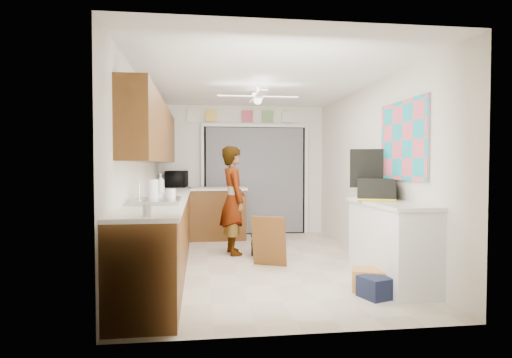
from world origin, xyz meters
name	(u,v)px	position (x,y,z in m)	size (l,w,h in m)	color
floor	(260,263)	(0.00, 0.00, 0.00)	(5.00, 5.00, 0.00)	beige
ceiling	(260,81)	(0.00, 0.00, 2.50)	(5.00, 5.00, 0.00)	white
wall_back	(242,170)	(0.00, 2.50, 1.25)	(3.20, 3.20, 0.00)	white
wall_front	(303,179)	(0.00, -2.50, 1.25)	(3.20, 3.20, 0.00)	white
wall_left	(140,173)	(-1.60, 0.00, 1.25)	(5.00, 5.00, 0.00)	white
wall_right	(371,172)	(1.60, 0.00, 1.25)	(5.00, 5.00, 0.00)	white
left_base_cabinets	(164,233)	(-1.30, 0.00, 0.45)	(0.60, 4.80, 0.90)	brown
left_countertop	(164,198)	(-1.29, 0.00, 0.92)	(0.62, 4.80, 0.04)	white
upper_cabinets	(154,133)	(-1.44, 0.20, 1.80)	(0.32, 4.00, 0.80)	brown
sink_basin	(157,202)	(-1.29, -1.00, 0.95)	(0.50, 0.76, 0.06)	silver
faucet	(139,193)	(-1.48, -1.00, 1.05)	(0.03, 0.03, 0.22)	silver
peninsula_base	(218,214)	(-0.50, 2.00, 0.45)	(1.00, 0.60, 0.90)	brown
peninsula_top	(218,189)	(-0.50, 2.00, 0.92)	(1.04, 0.64, 0.04)	white
back_opening_recess	(255,180)	(0.25, 2.47, 1.05)	(2.00, 0.06, 2.10)	black
curtain_panel	(255,180)	(0.25, 2.43, 1.05)	(1.90, 0.03, 2.05)	slate
door_trim_left	(202,181)	(-0.77, 2.44, 1.05)	(0.06, 0.04, 2.10)	white
door_trim_right	(306,180)	(1.27, 2.44, 1.05)	(0.06, 0.04, 2.10)	white
door_trim_head	(255,125)	(0.25, 2.44, 2.12)	(2.10, 0.04, 0.06)	white
header_frame_0	(211,116)	(-0.60, 2.47, 2.30)	(0.22, 0.02, 0.22)	#F9C653
header_frame_2	(247,116)	(0.10, 2.47, 2.30)	(0.22, 0.02, 0.22)	#C64A5F
header_frame_3	(268,116)	(0.50, 2.47, 2.30)	(0.22, 0.02, 0.22)	#70A35D
header_frame_4	(288,117)	(0.90, 2.47, 2.30)	(0.22, 0.02, 0.22)	silver
route66_sign	(193,115)	(-0.95, 2.47, 2.30)	(0.22, 0.02, 0.26)	silver
right_counter_base	(391,244)	(1.35, -1.20, 0.45)	(0.50, 1.40, 0.90)	white
right_counter_top	(391,203)	(1.34, -1.20, 0.92)	(0.54, 1.44, 0.04)	white
abstract_painting	(403,140)	(1.58, -1.00, 1.65)	(0.03, 1.15, 0.95)	#FF5D75
ceiling_fan	(258,97)	(0.00, 0.20, 2.32)	(1.14, 1.14, 0.24)	white
microwave	(177,179)	(-1.24, 2.25, 1.09)	(0.55, 0.37, 0.30)	black
soap_bottle	(161,184)	(-1.37, 0.38, 1.09)	(0.11, 0.11, 0.30)	silver
cup	(161,197)	(-1.26, -0.84, 0.99)	(0.12, 0.12, 0.10)	white
jar_a	(171,195)	(-1.14, -0.93, 1.02)	(0.11, 0.11, 0.15)	silver
jar_b	(147,210)	(-1.25, -2.25, 0.99)	(0.07, 0.07, 0.10)	silver
paper_towel_roll	(153,191)	(-1.35, -0.87, 1.07)	(0.12, 0.12, 0.25)	white
suitcase	(375,189)	(1.32, -0.82, 1.06)	(0.43, 0.58, 0.25)	black
suitcase_rim	(375,198)	(1.32, -0.82, 0.95)	(0.44, 0.58, 0.02)	yellow
suitcase_lid	(366,168)	(1.32, -0.53, 1.31)	(0.42, 0.03, 0.50)	black
cardboard_box	(370,280)	(1.00, -1.44, 0.12)	(0.37, 0.28, 0.23)	gold
navy_crate	(379,287)	(1.00, -1.67, 0.11)	(0.35, 0.29, 0.22)	#141A32
cabinet_door_panel	(269,241)	(0.09, -0.22, 0.34)	(0.46, 0.03, 0.69)	brown
man	(233,200)	(-0.32, 0.65, 0.82)	(0.60, 0.39, 1.64)	white
dog	(259,238)	(0.08, 0.60, 0.24)	(0.26, 0.60, 0.47)	black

